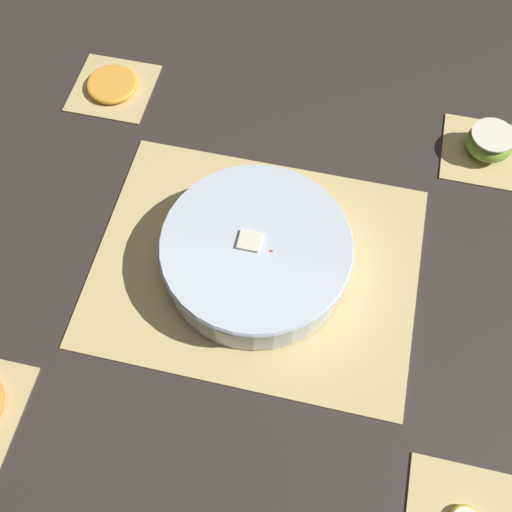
{
  "coord_description": "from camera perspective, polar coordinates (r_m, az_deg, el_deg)",
  "views": [
    {
      "loc": [
        0.09,
        -0.39,
        0.8
      ],
      "look_at": [
        0.0,
        0.0,
        0.03
      ],
      "focal_mm": 42.0,
      "sensor_mm": 36.0,
      "label": 1
    }
  ],
  "objects": [
    {
      "name": "coaster_mat_far_left",
      "position": [
        1.12,
        -13.45,
        15.34
      ],
      "size": [
        0.14,
        0.14,
        0.01
      ],
      "color": "#D6B775",
      "rests_on": "ground_plane"
    },
    {
      "name": "fruit_salad_bowl",
      "position": [
        0.85,
        0.02,
        0.33
      ],
      "size": [
        0.27,
        0.27,
        0.07
      ],
      "color": "silver",
      "rests_on": "bamboo_mat_center"
    },
    {
      "name": "coaster_mat_far_right",
      "position": [
        1.07,
        20.93,
        9.25
      ],
      "size": [
        0.14,
        0.14,
        0.01
      ],
      "color": "#D6B775",
      "rests_on": "ground_plane"
    },
    {
      "name": "apple_half",
      "position": [
        1.05,
        21.36,
        10.06
      ],
      "size": [
        0.08,
        0.08,
        0.04
      ],
      "color": "#7FAD38",
      "rests_on": "coaster_mat_far_right"
    },
    {
      "name": "ground_plane",
      "position": [
        0.89,
        0.0,
        -0.95
      ],
      "size": [
        6.0,
        6.0,
        0.0
      ],
      "primitive_type": "plane",
      "color": "#2D2823"
    },
    {
      "name": "orange_slice_whole",
      "position": [
        1.12,
        -13.54,
        15.62
      ],
      "size": [
        0.09,
        0.09,
        0.01
      ],
      "color": "#F9A338",
      "rests_on": "coaster_mat_far_left"
    },
    {
      "name": "bamboo_mat_center",
      "position": [
        0.89,
        0.0,
        -0.86
      ],
      "size": [
        0.48,
        0.37,
        0.01
      ],
      "color": "#D6B775",
      "rests_on": "ground_plane"
    }
  ]
}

